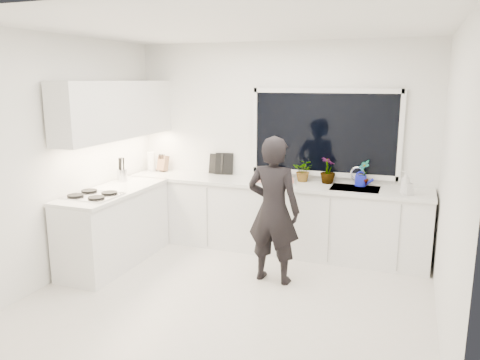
% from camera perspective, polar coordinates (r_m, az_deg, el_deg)
% --- Properties ---
extents(floor, '(4.00, 3.50, 0.02)m').
position_cam_1_polar(floor, '(5.06, -0.98, -13.91)').
color(floor, beige).
rests_on(floor, ground).
extents(wall_back, '(4.00, 0.02, 2.70)m').
position_cam_1_polar(wall_back, '(6.28, 4.82, 4.19)').
color(wall_back, white).
rests_on(wall_back, ground).
extents(wall_left, '(0.02, 3.50, 2.70)m').
position_cam_1_polar(wall_left, '(5.67, -20.35, 2.62)').
color(wall_left, white).
rests_on(wall_left, ground).
extents(wall_right, '(0.02, 3.50, 2.70)m').
position_cam_1_polar(wall_right, '(4.34, 24.53, -0.44)').
color(wall_right, white).
rests_on(wall_right, ground).
extents(ceiling, '(4.00, 3.50, 0.02)m').
position_cam_1_polar(ceiling, '(4.58, -1.11, 18.37)').
color(ceiling, white).
rests_on(ceiling, wall_back).
extents(window, '(1.80, 0.02, 1.00)m').
position_cam_1_polar(window, '(6.09, 10.23, 5.69)').
color(window, black).
rests_on(window, wall_back).
extents(base_cabinets_back, '(3.92, 0.58, 0.88)m').
position_cam_1_polar(base_cabinets_back, '(6.18, 3.90, -4.56)').
color(base_cabinets_back, white).
rests_on(base_cabinets_back, floor).
extents(base_cabinets_left, '(0.58, 1.60, 0.88)m').
position_cam_1_polar(base_cabinets_left, '(5.94, -15.00, -5.67)').
color(base_cabinets_left, white).
rests_on(base_cabinets_left, floor).
extents(countertop_back, '(3.94, 0.62, 0.04)m').
position_cam_1_polar(countertop_back, '(6.06, 3.93, -0.42)').
color(countertop_back, silver).
rests_on(countertop_back, base_cabinets_back).
extents(countertop_left, '(0.62, 1.60, 0.04)m').
position_cam_1_polar(countertop_left, '(5.82, -15.25, -1.35)').
color(countertop_left, silver).
rests_on(countertop_left, base_cabinets_left).
extents(upper_cabinets, '(0.34, 2.10, 0.70)m').
position_cam_1_polar(upper_cabinets, '(6.03, -14.75, 8.29)').
color(upper_cabinets, white).
rests_on(upper_cabinets, wall_left).
extents(sink, '(0.58, 0.42, 0.14)m').
position_cam_1_polar(sink, '(5.87, 13.83, -1.44)').
color(sink, silver).
rests_on(sink, countertop_back).
extents(faucet, '(0.03, 0.03, 0.22)m').
position_cam_1_polar(faucet, '(6.04, 14.13, 0.45)').
color(faucet, silver).
rests_on(faucet, countertop_back).
extents(stovetop, '(0.56, 0.48, 0.03)m').
position_cam_1_polar(stovetop, '(5.55, -17.52, -1.76)').
color(stovetop, black).
rests_on(stovetop, countertop_left).
extents(person, '(0.63, 0.44, 1.63)m').
position_cam_1_polar(person, '(5.13, 4.08, -3.69)').
color(person, black).
rests_on(person, floor).
extents(pizza_tray, '(0.60, 0.51, 0.03)m').
position_cam_1_polar(pizza_tray, '(6.02, 4.31, -0.16)').
color(pizza_tray, silver).
rests_on(pizza_tray, countertop_back).
extents(pizza, '(0.54, 0.45, 0.01)m').
position_cam_1_polar(pizza, '(6.02, 4.31, -0.01)').
color(pizza, red).
rests_on(pizza, pizza_tray).
extents(watering_can, '(0.15, 0.15, 0.13)m').
position_cam_1_polar(watering_can, '(6.00, 14.48, -0.07)').
color(watering_can, '#131AB9').
rests_on(watering_can, countertop_back).
extents(paper_towel_roll, '(0.13, 0.13, 0.26)m').
position_cam_1_polar(paper_towel_roll, '(6.87, -10.77, 2.16)').
color(paper_towel_roll, silver).
rests_on(paper_towel_roll, countertop_back).
extents(knife_block, '(0.14, 0.12, 0.22)m').
position_cam_1_polar(knife_block, '(6.82, -9.37, 1.97)').
color(knife_block, olive).
rests_on(knife_block, countertop_back).
extents(utensil_crock, '(0.15, 0.15, 0.16)m').
position_cam_1_polar(utensil_crock, '(6.25, -14.18, 0.56)').
color(utensil_crock, silver).
rests_on(utensil_crock, countertop_left).
extents(picture_frame_large, '(0.22, 0.05, 0.28)m').
position_cam_1_polar(picture_frame_large, '(6.55, -2.90, 1.98)').
color(picture_frame_large, black).
rests_on(picture_frame_large, countertop_back).
extents(picture_frame_small, '(0.25, 0.06, 0.30)m').
position_cam_1_polar(picture_frame_small, '(6.51, -1.93, 2.00)').
color(picture_frame_small, black).
rests_on(picture_frame_small, countertop_back).
extents(herb_plants, '(1.35, 0.26, 0.34)m').
position_cam_1_polar(herb_plants, '(6.07, 8.94, 1.19)').
color(herb_plants, '#26662D').
rests_on(herb_plants, countertop_back).
extents(soap_bottles, '(0.15, 0.13, 0.28)m').
position_cam_1_polar(soap_bottles, '(5.66, 19.63, -0.48)').
color(soap_bottles, '#D8BF66').
rests_on(soap_bottles, countertop_back).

